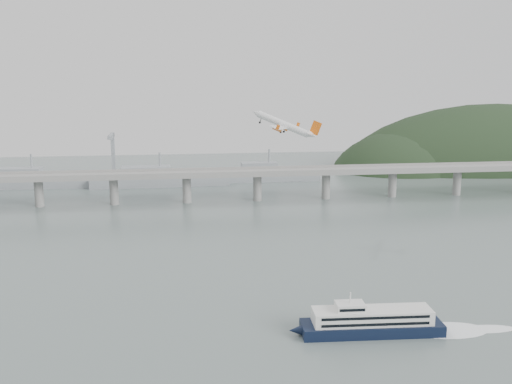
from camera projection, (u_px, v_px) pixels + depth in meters
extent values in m
plane|color=slate|center=(275.00, 311.00, 230.85)|extent=(900.00, 900.00, 0.00)
cube|color=gray|center=(229.00, 173.00, 421.16)|extent=(800.00, 22.00, 2.20)
cube|color=gray|center=(231.00, 173.00, 410.56)|extent=(800.00, 0.60, 1.80)
cube|color=gray|center=(228.00, 168.00, 430.96)|extent=(800.00, 0.60, 1.80)
cylinder|color=gray|center=(39.00, 193.00, 406.68)|extent=(6.00, 6.00, 21.00)
cylinder|color=gray|center=(114.00, 191.00, 413.06)|extent=(6.00, 6.00, 21.00)
cylinder|color=gray|center=(187.00, 189.00, 419.43)|extent=(6.00, 6.00, 21.00)
cylinder|color=gray|center=(257.00, 187.00, 425.81)|extent=(6.00, 6.00, 21.00)
cylinder|color=gray|center=(326.00, 186.00, 432.18)|extent=(6.00, 6.00, 21.00)
cylinder|color=gray|center=(392.00, 184.00, 438.56)|extent=(6.00, 6.00, 21.00)
cylinder|color=gray|center=(457.00, 182.00, 444.93)|extent=(6.00, 6.00, 21.00)
ellipsoid|color=black|center=(491.00, 183.00, 589.48)|extent=(320.00, 150.00, 156.00)
ellipsoid|color=black|center=(403.00, 181.00, 566.45)|extent=(140.00, 110.00, 96.00)
cube|color=gray|center=(33.00, 183.00, 473.24)|extent=(95.67, 20.15, 8.00)
cube|color=gray|center=(20.00, 173.00, 470.43)|extent=(33.90, 15.02, 8.00)
cylinder|color=gray|center=(31.00, 163.00, 470.04)|extent=(1.60, 1.60, 14.00)
cube|color=gray|center=(161.00, 181.00, 481.13)|extent=(110.55, 21.43, 8.00)
cube|color=gray|center=(146.00, 171.00, 478.13)|extent=(39.01, 16.73, 8.00)
cylinder|color=gray|center=(160.00, 161.00, 477.93)|extent=(1.60, 1.60, 14.00)
cube|color=gray|center=(269.00, 176.00, 502.32)|extent=(85.00, 13.60, 8.00)
cube|color=gray|center=(259.00, 167.00, 499.64)|extent=(29.75, 11.90, 8.00)
cylinder|color=gray|center=(269.00, 157.00, 499.12)|extent=(1.60, 1.60, 14.00)
cube|color=gray|center=(113.00, 156.00, 506.83)|extent=(3.00, 3.00, 40.00)
cube|color=gray|center=(111.00, 136.00, 493.52)|extent=(3.00, 28.00, 3.00)
cube|color=black|center=(372.00, 328.00, 211.54)|extent=(50.54, 14.62, 4.00)
cone|color=black|center=(296.00, 330.00, 209.49)|extent=(5.20, 4.26, 4.00)
cube|color=silver|center=(372.00, 316.00, 210.64)|extent=(42.45, 12.20, 5.00)
cube|color=black|center=(376.00, 318.00, 205.45)|extent=(37.94, 2.17, 1.00)
cube|color=black|center=(376.00, 325.00, 205.93)|extent=(37.94, 2.17, 1.00)
cube|color=black|center=(368.00, 307.00, 215.32)|extent=(37.94, 2.17, 1.00)
cube|color=black|center=(368.00, 313.00, 215.79)|extent=(37.94, 2.17, 1.00)
cube|color=silver|center=(350.00, 306.00, 209.28)|extent=(10.35, 7.51, 2.60)
cube|color=black|center=(352.00, 310.00, 205.81)|extent=(8.99, 0.60, 1.00)
cylinder|color=silver|center=(350.00, 298.00, 208.64)|extent=(0.53, 0.53, 4.00)
ellipsoid|color=white|center=(448.00, 330.00, 214.06)|extent=(29.51, 15.89, 0.20)
ellipsoid|color=white|center=(486.00, 329.00, 215.12)|extent=(21.94, 8.33, 0.20)
cylinder|color=silver|center=(283.00, 124.00, 317.48)|extent=(26.45, 18.50, 13.56)
cone|color=silver|center=(256.00, 113.00, 322.00)|extent=(6.44, 5.92, 5.03)
cone|color=silver|center=(313.00, 135.00, 312.69)|extent=(7.22, 6.15, 5.39)
cube|color=silver|center=(284.00, 127.00, 317.48)|extent=(21.09, 33.84, 3.88)
cube|color=silver|center=(311.00, 133.00, 312.78)|extent=(8.72, 12.64, 2.00)
cube|color=orange|center=(316.00, 128.00, 311.59)|extent=(6.24, 3.28, 8.01)
cylinder|color=orange|center=(284.00, 128.00, 323.62)|extent=(5.49, 4.65, 3.80)
cylinder|color=black|center=(280.00, 126.00, 324.21)|extent=(2.19, 2.57, 2.40)
cube|color=silver|center=(285.00, 126.00, 323.35)|extent=(2.68, 1.57, 2.08)
cylinder|color=orange|center=(277.00, 129.00, 312.95)|extent=(5.49, 4.65, 3.80)
cylinder|color=black|center=(273.00, 127.00, 313.54)|extent=(2.19, 2.57, 2.40)
cube|color=silver|center=(278.00, 127.00, 312.67)|extent=(2.68, 1.57, 2.08)
cylinder|color=black|center=(285.00, 130.00, 320.49)|extent=(1.30, 0.80, 2.51)
cylinder|color=black|center=(284.00, 132.00, 320.79)|extent=(1.52, 1.03, 1.49)
cylinder|color=black|center=(281.00, 130.00, 315.45)|extent=(1.30, 0.80, 2.51)
cylinder|color=black|center=(281.00, 132.00, 315.75)|extent=(1.52, 1.03, 1.49)
cylinder|color=black|center=(261.00, 120.00, 321.64)|extent=(1.30, 0.80, 2.51)
cylinder|color=black|center=(260.00, 122.00, 321.94)|extent=(1.52, 1.03, 1.49)
cube|color=orange|center=(298.00, 125.00, 333.08)|extent=(2.29, 1.25, 2.94)
cube|color=orange|center=(278.00, 127.00, 300.09)|extent=(2.29, 1.25, 2.94)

